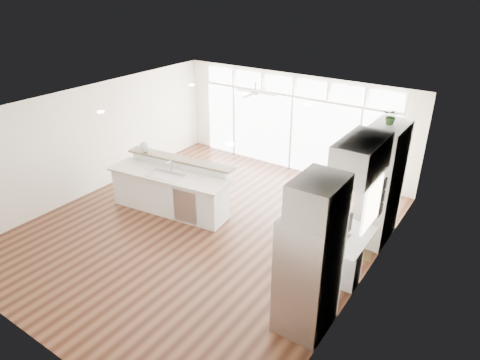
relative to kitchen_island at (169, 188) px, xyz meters
The scene contains 24 objects.
floor 1.31m from the kitchen_island, ahead, with size 7.00×8.00×0.02m, color #3B1E12.
ceiling 2.42m from the kitchen_island, ahead, with size 7.00×8.00×0.02m, color silver.
wall_back 4.08m from the kitchen_island, 73.23° to the left, with size 7.00×0.04×2.70m, color white.
wall_front 4.38m from the kitchen_island, 74.45° to the right, with size 7.00×0.04×2.70m, color white.
wall_left 2.47m from the kitchen_island, behind, with size 0.04×8.00×2.70m, color white.
wall_right 4.72m from the kitchen_island, ahead, with size 0.04×8.00×2.70m, color white.
glass_wall 3.98m from the kitchen_island, 72.98° to the left, with size 5.80×0.06×2.08m, color white.
transom_row 4.34m from the kitchen_island, 72.98° to the left, with size 5.90×0.06×0.40m, color white.
desk_window 4.72m from the kitchen_island, ahead, with size 0.04×0.85×0.85m, color white.
ceiling_fan 3.32m from the kitchen_island, 76.02° to the left, with size 1.16×1.16×0.32m, color silver.
recessed_lights 2.39m from the kitchen_island, ahead, with size 3.40×3.00×0.02m, color white.
oven_cabinet 4.68m from the kitchen_island, 20.76° to the left, with size 0.64×1.20×2.50m, color white.
desk_nook 4.29m from the kitchen_island, ahead, with size 0.72×1.30×0.76m, color white.
upper_cabinets 4.68m from the kitchen_island, ahead, with size 0.64×1.30×0.64m, color white.
refrigerator 4.55m from the kitchen_island, 19.48° to the right, with size 0.76×0.90×2.00m, color #B0B0B5.
fridge_cabinet 4.89m from the kitchen_island, 19.23° to the right, with size 0.64×0.90×0.60m, color white.
framed_photos 4.75m from the kitchen_island, ahead, with size 0.06×0.22×0.80m, color black.
kitchen_island is the anchor object (origin of this frame).
rug 4.24m from the kitchen_island, 12.08° to the left, with size 0.91×0.66×0.01m, color #31210F.
office_chair 3.64m from the kitchen_island, ahead, with size 0.46×0.43×0.89m, color black.
fishbowl 1.26m from the kitchen_island, 164.24° to the left, with size 0.27×0.27×0.27m, color silver.
monitor 4.23m from the kitchen_island, ahead, with size 0.08×0.48×0.40m, color black.
keyboard 4.04m from the kitchen_island, ahead, with size 0.13×0.35×0.02m, color white.
potted_plant 5.06m from the kitchen_island, 20.76° to the left, with size 0.29×0.32×0.25m, color #335926.
Camera 1 is at (5.19, -6.22, 5.09)m, focal length 32.00 mm.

